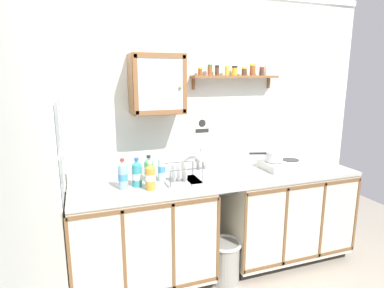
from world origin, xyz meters
name	(u,v)px	position (x,y,z in m)	size (l,w,h in m)	color
floor	(234,288)	(0.00, 0.00, 0.00)	(5.62, 5.62, 0.00)	#9E9384
back_wall	(208,129)	(0.00, 0.63, 1.29)	(3.22, 0.07, 2.56)	silver
side_wall_left	(48,170)	(-1.34, -0.30, 1.28)	(0.05, 3.40, 2.56)	silver
lower_cabinet_run	(142,238)	(-0.72, 0.31, 0.44)	(1.16, 0.60, 0.88)	black
lower_cabinet_run_right	(284,214)	(0.69, 0.31, 0.44)	(1.22, 0.60, 0.88)	black
countertop	(221,178)	(0.00, 0.31, 0.90)	(2.58, 0.63, 0.03)	#B2B2AD
backsplash	(209,164)	(0.00, 0.59, 0.95)	(2.58, 0.02, 0.08)	#B2B2AD
sink	(211,177)	(-0.08, 0.35, 0.91)	(0.51, 0.44, 0.43)	silver
hot_plate_stove	(283,165)	(0.67, 0.34, 0.95)	(0.40, 0.30, 0.08)	silver
saucepan	(274,156)	(0.57, 0.36, 1.04)	(0.32, 0.17, 0.10)	silver
bottle_water_blue_0	(123,175)	(-0.86, 0.28, 1.02)	(0.07, 0.07, 0.25)	#8CB7E0
bottle_water_clear_1	(162,169)	(-0.53, 0.37, 1.02)	(0.06, 0.06, 0.24)	silver
bottle_juice_amber_2	(150,177)	(-0.66, 0.20, 1.02)	(0.08, 0.08, 0.23)	gold
bottle_soda_green_3	(149,169)	(-0.63, 0.41, 1.01)	(0.08, 0.08, 0.22)	#4CB266
bottle_detergent_teal_4	(137,174)	(-0.75, 0.31, 1.02)	(0.08, 0.08, 0.24)	teal
dish_rack	(181,178)	(-0.38, 0.29, 0.95)	(0.30, 0.25, 0.17)	#B2B2B7
wall_cabinet	(157,84)	(-0.53, 0.46, 1.72)	(0.44, 0.30, 0.49)	brown
spice_shelf	(237,75)	(0.24, 0.54, 1.80)	(0.84, 0.14, 0.23)	brown
warning_sign	(202,126)	(-0.08, 0.60, 1.33)	(0.15, 0.01, 0.20)	silver
window	(59,148)	(-1.31, 0.23, 1.29)	(0.03, 0.70, 0.69)	#262D38
trash_bin	(225,260)	(-0.03, 0.13, 0.20)	(0.30, 0.30, 0.37)	gray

